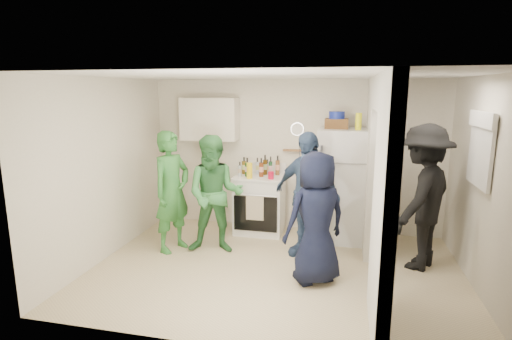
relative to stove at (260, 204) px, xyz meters
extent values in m
plane|color=#CCBD8F|center=(0.51, -1.37, -0.48)|extent=(4.80, 4.80, 0.00)
plane|color=silver|center=(0.51, 0.33, 0.77)|extent=(4.80, 0.00, 4.80)
plane|color=silver|center=(0.51, -3.07, 0.77)|extent=(4.80, 0.00, 4.80)
plane|color=silver|center=(-1.89, -1.37, 0.77)|extent=(0.00, 3.40, 3.40)
plane|color=silver|center=(2.91, -1.37, 0.77)|extent=(0.00, 3.40, 3.40)
plane|color=white|center=(0.51, -1.37, 2.02)|extent=(4.80, 4.80, 0.00)
cube|color=silver|center=(1.71, -0.27, 0.77)|extent=(0.12, 1.20, 2.50)
cube|color=silver|center=(1.71, -2.47, 0.77)|extent=(0.12, 1.20, 2.50)
cube|color=silver|center=(1.71, -1.37, 1.82)|extent=(0.12, 1.00, 0.40)
cube|color=white|center=(0.00, 0.00, 0.00)|extent=(0.80, 0.67, 0.96)
cube|color=silver|center=(-0.89, 0.15, 1.37)|extent=(0.95, 0.34, 0.70)
cube|color=white|center=(1.29, -0.03, 0.40)|extent=(0.72, 0.70, 1.75)
cube|color=brown|center=(1.19, 0.02, 1.35)|extent=(0.35, 0.25, 0.15)
cylinder|color=navy|center=(1.19, 0.02, 1.48)|extent=(0.24, 0.24, 0.11)
cylinder|color=#FAFC15|center=(1.51, -0.13, 1.40)|extent=(0.09, 0.09, 0.25)
cylinder|color=white|center=(0.56, 0.31, 1.22)|extent=(0.22, 0.02, 0.22)
cube|color=olive|center=(0.51, 0.28, 0.87)|extent=(0.35, 0.08, 0.03)
cube|color=black|center=(2.89, -1.17, 1.17)|extent=(0.03, 0.70, 0.80)
cube|color=white|center=(2.87, -1.17, 1.17)|extent=(0.04, 0.76, 0.86)
cube|color=white|center=(2.85, -1.17, 1.52)|extent=(0.04, 0.82, 0.18)
cylinder|color=yellow|center=(-0.12, -0.22, 0.60)|extent=(0.09, 0.09, 0.25)
cylinder|color=red|center=(0.22, -0.20, 0.54)|extent=(0.09, 0.09, 0.12)
imported|color=#357A31|center=(-1.08, -1.01, 0.41)|extent=(0.63, 0.76, 1.77)
imported|color=#397F37|center=(-0.45, -0.94, 0.38)|extent=(0.93, 0.78, 1.71)
imported|color=#38577B|center=(0.84, -0.79, 0.41)|extent=(1.12, 0.89, 1.78)
imported|color=black|center=(1.03, -1.56, 0.34)|extent=(0.95, 0.88, 1.63)
imported|color=black|center=(2.35, -0.83, 0.48)|extent=(1.24, 1.43, 1.92)
cylinder|color=brown|center=(-0.29, 0.10, 0.62)|extent=(0.07, 0.07, 0.28)
cylinder|color=#1C4A18|center=(-0.19, -0.08, 0.63)|extent=(0.08, 0.08, 0.30)
cylinder|color=silver|center=(-0.07, 0.14, 0.61)|extent=(0.06, 0.06, 0.27)
cylinder|color=#612911|center=(0.03, -0.05, 0.63)|extent=(0.07, 0.07, 0.30)
cylinder|color=#939CA3|center=(0.09, 0.17, 0.60)|extent=(0.06, 0.06, 0.24)
cylinder|color=#174120|center=(0.17, 0.01, 0.64)|extent=(0.06, 0.06, 0.32)
cylinder|color=brown|center=(0.27, 0.14, 0.64)|extent=(0.07, 0.07, 0.32)
cylinder|color=#A2ABAD|center=(-0.30, -0.12, 0.60)|extent=(0.06, 0.06, 0.24)
cylinder|color=#52380E|center=(0.06, 0.12, 0.64)|extent=(0.07, 0.07, 0.33)
camera|label=1|loc=(1.34, -6.20, 1.86)|focal=28.00mm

